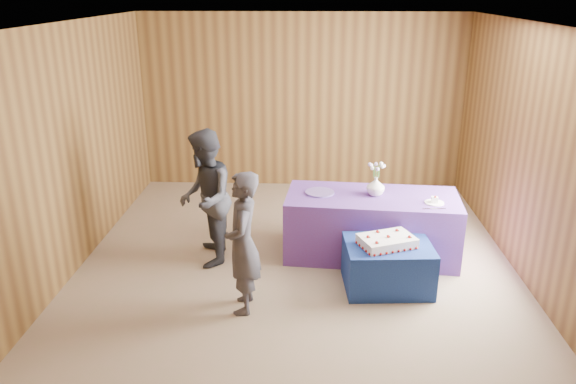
# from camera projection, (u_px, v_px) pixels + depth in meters

# --- Properties ---
(ground) EXTENTS (6.00, 6.00, 0.00)m
(ground) POSITION_uv_depth(u_px,v_px,m) (296.00, 271.00, 6.39)
(ground) COLOR #8B705F
(ground) RESTS_ON ground
(room_shell) EXTENTS (5.04, 6.04, 2.72)m
(room_shell) POSITION_uv_depth(u_px,v_px,m) (297.00, 115.00, 5.77)
(room_shell) COLOR brown
(room_shell) RESTS_ON ground
(cake_table) EXTENTS (0.95, 0.76, 0.50)m
(cake_table) POSITION_uv_depth(u_px,v_px,m) (387.00, 266.00, 5.97)
(cake_table) COLOR navy
(cake_table) RESTS_ON ground
(serving_table) EXTENTS (2.07, 1.07, 0.75)m
(serving_table) POSITION_uv_depth(u_px,v_px,m) (371.00, 225.00, 6.67)
(serving_table) COLOR #523593
(serving_table) RESTS_ON ground
(sheet_cake) EXTENTS (0.68, 0.58, 0.13)m
(sheet_cake) POSITION_uv_depth(u_px,v_px,m) (387.00, 241.00, 5.84)
(sheet_cake) COLOR white
(sheet_cake) RESTS_ON cake_table
(vase) EXTENTS (0.21, 0.21, 0.22)m
(vase) POSITION_uv_depth(u_px,v_px,m) (376.00, 186.00, 6.52)
(vase) COLOR silver
(vase) RESTS_ON serving_table
(flower_spray) EXTENTS (0.21, 0.21, 0.16)m
(flower_spray) POSITION_uv_depth(u_px,v_px,m) (377.00, 166.00, 6.44)
(flower_spray) COLOR #2D5F26
(flower_spray) RESTS_ON vase
(platter) EXTENTS (0.37, 0.37, 0.02)m
(platter) POSITION_uv_depth(u_px,v_px,m) (320.00, 192.00, 6.62)
(platter) COLOR #664E9C
(platter) RESTS_ON serving_table
(plate) EXTENTS (0.26, 0.26, 0.01)m
(plate) POSITION_uv_depth(u_px,v_px,m) (434.00, 203.00, 6.31)
(plate) COLOR white
(plate) RESTS_ON serving_table
(cake_slice) EXTENTS (0.08, 0.07, 0.09)m
(cake_slice) POSITION_uv_depth(u_px,v_px,m) (435.00, 199.00, 6.30)
(cake_slice) COLOR white
(cake_slice) RESTS_ON plate
(knife) EXTENTS (0.26, 0.05, 0.00)m
(knife) POSITION_uv_depth(u_px,v_px,m) (434.00, 209.00, 6.15)
(knife) COLOR #B1B1B5
(knife) RESTS_ON serving_table
(guest_left) EXTENTS (0.37, 0.54, 1.44)m
(guest_left) POSITION_uv_depth(u_px,v_px,m) (243.00, 243.00, 5.40)
(guest_left) COLOR #34333C
(guest_left) RESTS_ON ground
(guest_right) EXTENTS (0.70, 0.84, 1.58)m
(guest_right) POSITION_uv_depth(u_px,v_px,m) (205.00, 198.00, 6.35)
(guest_right) COLOR #31333B
(guest_right) RESTS_ON ground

